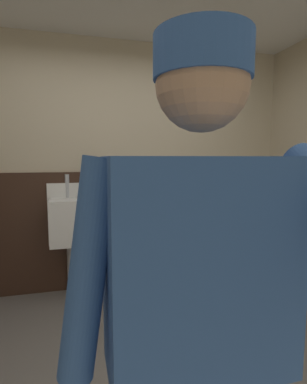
# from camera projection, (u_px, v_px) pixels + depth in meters

# --- Properties ---
(wall_back) EXTENTS (4.51, 0.12, 2.63)m
(wall_back) POSITION_uv_depth(u_px,v_px,m) (111.00, 166.00, 3.25)
(wall_back) COLOR beige
(wall_back) RESTS_ON ground_plane
(wainscot_band_back) EXTENTS (3.91, 0.03, 1.26)m
(wainscot_band_back) POSITION_uv_depth(u_px,v_px,m) (113.00, 229.00, 3.25)
(wainscot_band_back) COLOR #382319
(wainscot_band_back) RESTS_ON ground_plane
(urinal_left) EXTENTS (0.40, 0.34, 1.24)m
(urinal_left) POSITION_uv_depth(u_px,v_px,m) (68.00, 221.00, 2.98)
(urinal_left) COLOR white
(urinal_left) RESTS_ON ground_plane
(urinal_middle) EXTENTS (0.40, 0.34, 1.24)m
(urinal_middle) POSITION_uv_depth(u_px,v_px,m) (141.00, 217.00, 3.17)
(urinal_middle) COLOR white
(urinal_middle) RESTS_ON ground_plane
(urinal_right) EXTENTS (0.40, 0.34, 1.24)m
(urinal_right) POSITION_uv_depth(u_px,v_px,m) (206.00, 214.00, 3.36)
(urinal_right) COLOR white
(urinal_right) RESTS_ON ground_plane
(privacy_divider_panel) EXTENTS (0.04, 0.40, 0.90)m
(privacy_divider_panel) POSITION_uv_depth(u_px,v_px,m) (106.00, 204.00, 2.99)
(privacy_divider_panel) COLOR #4C4C51
(person) EXTENTS (0.71, 0.60, 1.71)m
(person) POSITION_uv_depth(u_px,v_px,m) (199.00, 301.00, 0.80)
(person) COLOR #2D3342
(person) RESTS_ON ground_plane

